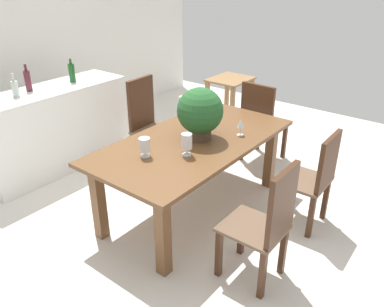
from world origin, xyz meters
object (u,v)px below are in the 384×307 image
Objects in this scene: flower_centerpiece at (200,112)px; wine_bottle_tall at (72,72)px; wine_bottle_dark at (28,80)px; crystal_vase_center_near at (187,142)px; chair_foot_end at (261,120)px; wine_bottle_amber at (15,88)px; wine_glass at (241,124)px; chair_near_right at (314,176)px; kitchen_counter at (55,128)px; dining_table at (194,150)px; chair_far_right at (148,120)px; crystal_vase_left at (145,146)px; side_table at (230,94)px; chair_near_left at (267,222)px.

flower_centerpiece reaches higher than wine_bottle_tall.
crystal_vase_center_near is at bearing -85.80° from wine_bottle_dark.
chair_foot_end is 2.69m from wine_bottle_amber.
chair_near_right is at bearing -81.71° from wine_glass.
chair_near_right is at bearing -75.96° from kitchen_counter.
chair_foot_end reaches higher than dining_table.
chair_near_right is 1.30m from chair_foot_end.
crystal_vase_center_near is (-0.35, -0.13, -0.13)m from flower_centerpiece.
dining_table is 1.10m from chair_near_right.
wine_bottle_amber is (-0.19, -0.06, -0.03)m from wine_bottle_dark.
wine_bottle_dark is at bearing 104.53° from flower_centerpiece.
chair_far_right is 1.33m from wine_glass.
crystal_vase_left is 2.48m from side_table.
flower_centerpiece is (-1.22, -0.03, 0.46)m from chair_foot_end.
wine_bottle_tall reaches higher than chair_near_left.
wine_bottle_dark is (-0.18, 0.07, 0.59)m from kitchen_counter.
side_table is at bearing 16.41° from crystal_vase_left.
wine_bottle_dark is (-0.51, 0.07, 0.01)m from wine_bottle_tall.
chair_foot_end is 1.03m from wine_glass.
chair_far_right is 2.21m from chair_near_left.
wine_bottle_amber is (-0.70, 0.01, -0.02)m from wine_bottle_tall.
chair_foot_end is 5.07× the size of crystal_vase_center_near.
wine_glass is 0.59× the size of wine_bottle_tall.
wine_bottle_amber is (-0.34, 1.99, 0.17)m from crystal_vase_center_near.
side_table is at bearing 23.52° from dining_table.
chair_near_left is 6.29× the size of wine_glass.
dining_table is 2.00× the size of chair_near_left.
chair_near_left is at bearing -117.18° from flower_centerpiece.
dining_table is at bearing -11.49° from crystal_vase_left.
dining_table is 2.54× the size of side_table.
dining_table is at bearing -156.48° from side_table.
crystal_vase_left is 1.81m from wine_bottle_dark.
wine_bottle_tall is (0.07, 1.83, 0.42)m from dining_table.
chair_near_left is at bearing -100.28° from wine_bottle_tall.
flower_centerpiece is at bearing -69.44° from chair_near_right.
side_table is at bearing -33.41° from chair_foot_end.
chair_near_left is 3.42× the size of wine_bottle_dark.
wine_bottle_tall is (0.59, 1.72, 0.21)m from crystal_vase_left.
flower_centerpiece is at bearing -155.07° from side_table.
crystal_vase_left is (-0.07, 1.12, 0.31)m from chair_near_left.
side_table is (1.50, 1.08, -0.29)m from wine_glass.
wine_bottle_amber is at bearing 99.68° from crystal_vase_center_near.
chair_far_right is at bearing 57.96° from crystal_vase_center_near.
chair_near_left is at bearing -100.32° from crystal_vase_center_near.
wine_bottle_amber reaches higher than dining_table.
chair_far_right is at bearing -45.08° from wine_bottle_dark.
chair_foot_end is 0.98m from side_table.
flower_centerpiece is 2.87× the size of crystal_vase_left.
side_table is (2.13, 0.96, -0.30)m from crystal_vase_center_near.
chair_foot_end is at bearing -49.95° from kitchen_counter.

